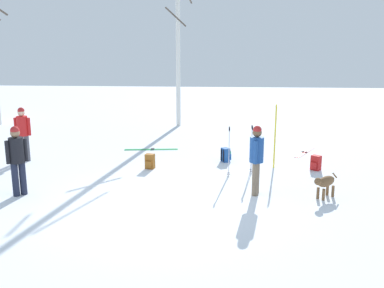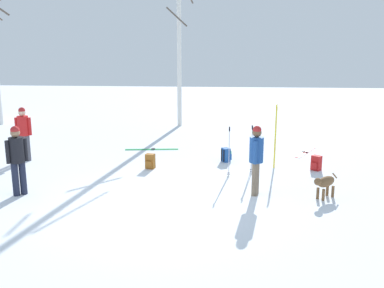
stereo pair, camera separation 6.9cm
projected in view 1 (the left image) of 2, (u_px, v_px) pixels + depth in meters
ground_plane at (156, 205)px, 9.96m from camera, size 60.00×60.00×0.00m
person_0 at (256, 156)px, 10.46m from camera, size 0.34×0.51×1.72m
person_1 at (23, 131)px, 13.58m from camera, size 0.52×0.34×1.72m
person_2 at (17, 156)px, 10.40m from camera, size 0.40×0.39×1.72m
dog at (325, 183)px, 10.31m from camera, size 0.68×0.65×0.57m
ski_pair_planted_0 at (275, 136)px, 12.83m from camera, size 0.08×0.17×1.91m
ski_pair_lying_0 at (305, 152)px, 14.91m from camera, size 0.96×1.62×0.05m
ski_pair_lying_1 at (151, 149)px, 15.28m from camera, size 1.88×0.40×0.05m
ski_poles_0 at (229, 150)px, 12.02m from camera, size 0.07×0.24×1.40m
ski_poles_1 at (252, 148)px, 12.33m from camera, size 0.07×0.28×1.38m
backpack_0 at (150, 161)px, 12.89m from camera, size 0.30×0.32×0.44m
backpack_1 at (226, 155)px, 13.66m from camera, size 0.34×0.33×0.44m
backpack_2 at (316, 163)px, 12.72m from camera, size 0.34×0.35×0.44m
water_bottle_0 at (230, 154)px, 14.13m from camera, size 0.08×0.08×0.25m
birch_tree_3 at (178, 39)px, 19.07m from camera, size 1.19×1.19×7.51m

